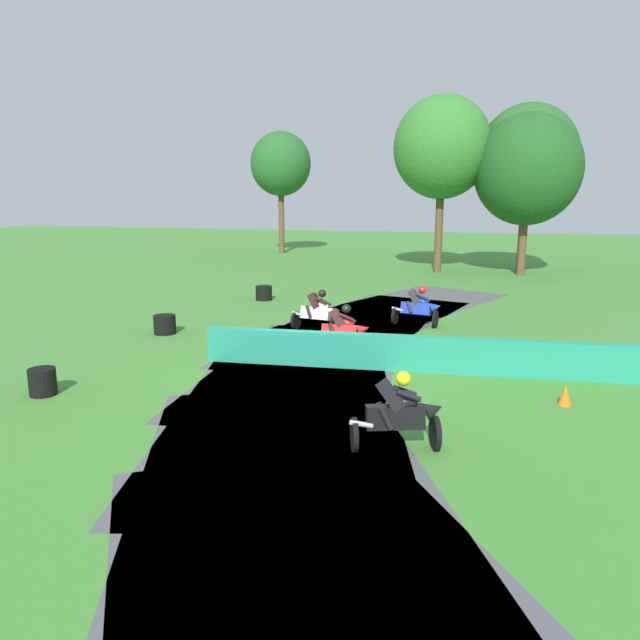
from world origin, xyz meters
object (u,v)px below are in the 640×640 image
Objects in this scene: tire_stack_near at (264,293)px; tire_stack_mid_a at (165,324)px; motorcycle_fourth_black at (399,413)px; motorcycle_lead_blue at (418,307)px; tire_stack_mid_b at (43,382)px; motorcycle_trailing_red at (342,330)px; traffic_cone at (565,395)px; motorcycle_chase_white at (318,312)px.

tire_stack_mid_a is at bearing -97.67° from tire_stack_near.
motorcycle_lead_blue is at bearing 93.64° from motorcycle_fourth_black.
tire_stack_mid_b is at bearing 173.80° from motorcycle_fourth_black.
tire_stack_mid_b is at bearing -136.53° from motorcycle_trailing_red.
motorcycle_trailing_red reaches higher than tire_stack_mid_b.
tire_stack_mid_b is 11.27m from traffic_cone.
motorcycle_trailing_red is 2.43× the size of tire_stack_near.
motorcycle_lead_blue is 4.38m from motorcycle_trailing_red.
motorcycle_lead_blue is at bearing 66.78° from motorcycle_trailing_red.
traffic_cone is (3.74, -7.08, -0.41)m from motorcycle_lead_blue.
motorcycle_trailing_red is (1.33, -2.35, -0.01)m from motorcycle_chase_white.
motorcycle_fourth_black reaches higher than tire_stack_mid_b.
traffic_cone is at bearing 11.43° from tire_stack_mid_b.
tire_stack_near is at bearing 124.29° from motorcycle_trailing_red.
tire_stack_mid_b is (0.38, -6.02, 0.00)m from tire_stack_mid_a.
motorcycle_fourth_black is at bearing -86.36° from motorcycle_lead_blue.
motorcycle_chase_white is 2.86× the size of tire_stack_mid_b.
motorcycle_chase_white is at bearing 141.49° from traffic_cone.
motorcycle_trailing_red is 2.41× the size of tire_stack_mid_a.
tire_stack_near is (-7.44, 13.58, -0.36)m from motorcycle_fourth_black.
tire_stack_mid_a is at bearing -160.71° from motorcycle_chase_white.
motorcycle_lead_blue is at bearing 51.89° from tire_stack_mid_b.
motorcycle_trailing_red is 6.28m from traffic_cone.
tire_stack_near is at bearing 82.33° from tire_stack_mid_a.
motorcycle_lead_blue is 8.02m from traffic_cone.
tire_stack_near is 12.73m from tire_stack_mid_b.
motorcycle_chase_white is 6.31m from tire_stack_near.
tire_stack_near is at bearing 118.71° from motorcycle_fourth_black.
tire_stack_near is (-5.06, 7.42, -0.33)m from motorcycle_trailing_red.
motorcycle_chase_white is 3.90× the size of traffic_cone.
motorcycle_chase_white is at bearing 113.53° from motorcycle_fourth_black.
motorcycle_lead_blue is 1.00× the size of motorcycle_chase_white.
motorcycle_fourth_black is 2.43× the size of tire_stack_near.
traffic_cone is (6.80, -5.41, -0.42)m from motorcycle_chase_white.
motorcycle_lead_blue reaches higher than motorcycle_trailing_red.
motorcycle_trailing_red reaches higher than tire_stack_mid_a.
tire_stack_near is at bearing 135.14° from traffic_cone.
motorcycle_chase_white is at bearing 60.91° from tire_stack_mid_b.
tire_stack_near and tire_stack_mid_a have the same top height.
motorcycle_chase_white reaches higher than traffic_cone.
motorcycle_lead_blue is 11.85m from tire_stack_mid_b.
motorcycle_lead_blue reaches higher than tire_stack_mid_a.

